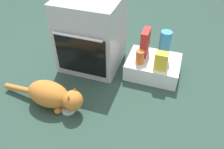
{
  "coord_description": "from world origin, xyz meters",
  "views": [
    {
      "loc": [
        0.84,
        -1.43,
        1.54
      ],
      "look_at": [
        0.36,
        0.0,
        0.25
      ],
      "focal_mm": 35.86,
      "sensor_mm": 36.0,
      "label": 1
    }
  ],
  "objects_px": {
    "cereal_box": "(145,43)",
    "snack_bag": "(161,61)",
    "oven": "(91,34)",
    "sauce_jar": "(140,57)",
    "food_bowl": "(68,108)",
    "water_bottle": "(165,45)",
    "pantry_cabinet": "(153,67)",
    "cat": "(53,95)"
  },
  "relations": [
    {
      "from": "cat",
      "to": "pantry_cabinet",
      "type": "bearing_deg",
      "value": 48.17
    },
    {
      "from": "cat",
      "to": "sauce_jar",
      "type": "bearing_deg",
      "value": 49.7
    },
    {
      "from": "cat",
      "to": "cereal_box",
      "type": "height_order",
      "value": "cereal_box"
    },
    {
      "from": "water_bottle",
      "to": "cereal_box",
      "type": "distance_m",
      "value": 0.2
    },
    {
      "from": "water_bottle",
      "to": "cereal_box",
      "type": "height_order",
      "value": "water_bottle"
    },
    {
      "from": "pantry_cabinet",
      "to": "water_bottle",
      "type": "bearing_deg",
      "value": 42.23
    },
    {
      "from": "sauce_jar",
      "to": "cereal_box",
      "type": "relative_size",
      "value": 0.5
    },
    {
      "from": "cereal_box",
      "to": "snack_bag",
      "type": "bearing_deg",
      "value": -43.36
    },
    {
      "from": "food_bowl",
      "to": "pantry_cabinet",
      "type": "bearing_deg",
      "value": 50.63
    },
    {
      "from": "water_bottle",
      "to": "snack_bag",
      "type": "bearing_deg",
      "value": -88.54
    },
    {
      "from": "pantry_cabinet",
      "to": "cereal_box",
      "type": "bearing_deg",
      "value": 150.43
    },
    {
      "from": "oven",
      "to": "snack_bag",
      "type": "xyz_separation_m",
      "value": [
        0.75,
        -0.09,
        -0.11
      ]
    },
    {
      "from": "snack_bag",
      "to": "cereal_box",
      "type": "xyz_separation_m",
      "value": [
        -0.2,
        0.19,
        0.05
      ]
    },
    {
      "from": "cat",
      "to": "sauce_jar",
      "type": "distance_m",
      "value": 0.9
    },
    {
      "from": "oven",
      "to": "cat",
      "type": "bearing_deg",
      "value": -96.91
    },
    {
      "from": "cereal_box",
      "to": "sauce_jar",
      "type": "bearing_deg",
      "value": -93.31
    },
    {
      "from": "oven",
      "to": "sauce_jar",
      "type": "relative_size",
      "value": 5.36
    },
    {
      "from": "pantry_cabinet",
      "to": "cat",
      "type": "distance_m",
      "value": 1.05
    },
    {
      "from": "pantry_cabinet",
      "to": "food_bowl",
      "type": "distance_m",
      "value": 0.97
    },
    {
      "from": "pantry_cabinet",
      "to": "snack_bag",
      "type": "distance_m",
      "value": 0.23
    },
    {
      "from": "oven",
      "to": "sauce_jar",
      "type": "distance_m",
      "value": 0.56
    },
    {
      "from": "oven",
      "to": "snack_bag",
      "type": "relative_size",
      "value": 4.17
    },
    {
      "from": "sauce_jar",
      "to": "snack_bag",
      "type": "height_order",
      "value": "snack_bag"
    },
    {
      "from": "sauce_jar",
      "to": "cereal_box",
      "type": "height_order",
      "value": "cereal_box"
    },
    {
      "from": "cat",
      "to": "snack_bag",
      "type": "distance_m",
      "value": 1.04
    },
    {
      "from": "snack_bag",
      "to": "cereal_box",
      "type": "bearing_deg",
      "value": 136.64
    },
    {
      "from": "cat",
      "to": "cereal_box",
      "type": "relative_size",
      "value": 3.0
    },
    {
      "from": "snack_bag",
      "to": "water_bottle",
      "type": "bearing_deg",
      "value": 91.46
    },
    {
      "from": "food_bowl",
      "to": "sauce_jar",
      "type": "height_order",
      "value": "sauce_jar"
    },
    {
      "from": "sauce_jar",
      "to": "water_bottle",
      "type": "height_order",
      "value": "water_bottle"
    },
    {
      "from": "oven",
      "to": "food_bowl",
      "type": "distance_m",
      "value": 0.8
    },
    {
      "from": "food_bowl",
      "to": "sauce_jar",
      "type": "xyz_separation_m",
      "value": [
        0.48,
        0.65,
        0.22
      ]
    },
    {
      "from": "oven",
      "to": "food_bowl",
      "type": "xyz_separation_m",
      "value": [
        0.06,
        -0.72,
        -0.35
      ]
    },
    {
      "from": "oven",
      "to": "snack_bag",
      "type": "distance_m",
      "value": 0.76
    },
    {
      "from": "oven",
      "to": "cat",
      "type": "relative_size",
      "value": 0.89
    },
    {
      "from": "food_bowl",
      "to": "snack_bag",
      "type": "xyz_separation_m",
      "value": [
        0.69,
        0.62,
        0.24
      ]
    },
    {
      "from": "oven",
      "to": "pantry_cabinet",
      "type": "relative_size",
      "value": 1.41
    },
    {
      "from": "food_bowl",
      "to": "oven",
      "type": "bearing_deg",
      "value": 94.51
    },
    {
      "from": "pantry_cabinet",
      "to": "cat",
      "type": "relative_size",
      "value": 0.63
    },
    {
      "from": "sauce_jar",
      "to": "cat",
      "type": "bearing_deg",
      "value": -134.18
    },
    {
      "from": "sauce_jar",
      "to": "oven",
      "type": "bearing_deg",
      "value": 172.98
    },
    {
      "from": "cat",
      "to": "sauce_jar",
      "type": "xyz_separation_m",
      "value": [
        0.62,
        0.64,
        0.11
      ]
    }
  ]
}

